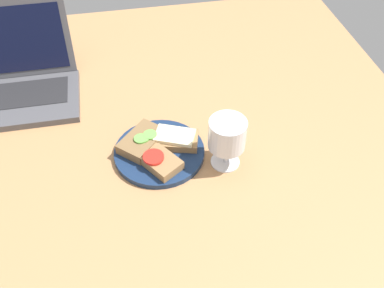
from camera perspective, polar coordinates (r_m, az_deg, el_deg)
The scene contains 7 objects.
wooden_table at distance 109.87cm, azimuth -4.10°, elevation -0.29°, with size 140.00×140.00×3.00cm, color #B27F51.
plate at distance 105.32cm, azimuth -4.37°, elevation -1.12°, with size 22.18×22.18×1.46cm, color navy.
sandwich_with_cheese at distance 105.49cm, azimuth -2.30°, elevation 0.72°, with size 12.66×9.59×2.88cm.
sandwich_with_cucumber at distance 105.54cm, azimuth -6.64°, elevation 0.43°, with size 13.35×13.57×3.08cm.
sandwich_with_tomato at distance 100.61cm, azimuth -4.44°, elevation -2.24°, with size 10.99×11.94×2.95cm.
wine_glass at distance 97.61cm, azimuth 4.71°, elevation 1.10°, with size 8.72×8.72×13.14cm.
laptop at distance 129.41cm, azimuth -22.59°, elevation 7.66°, with size 33.95×27.55×23.09cm.
Camera 1 is at (-6.80, -76.32, 80.25)cm, focal length 40.00 mm.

